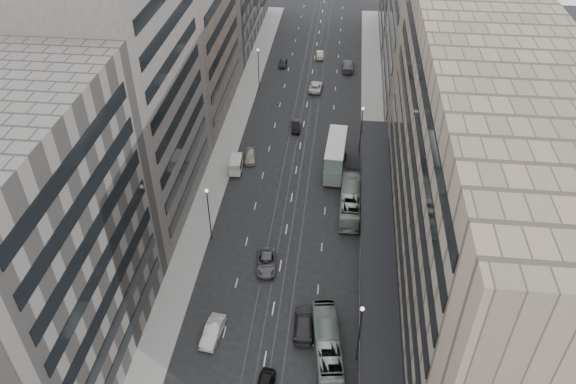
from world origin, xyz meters
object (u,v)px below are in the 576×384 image
at_px(vw_microbus, 331,348).
at_px(panel_van, 236,165).
at_px(bus_near, 327,346).
at_px(sedan_1, 213,331).
at_px(sedan_2, 266,262).
at_px(double_decker, 335,155).
at_px(bus_far, 351,200).

xyz_separation_m(vw_microbus, panel_van, (-16.11, 32.52, -0.02)).
relative_size(bus_near, panel_van, 2.88).
relative_size(bus_near, sedan_1, 2.29).
height_order(vw_microbus, sedan_2, vw_microbus).
distance_m(panel_van, sedan_2, 21.28).
xyz_separation_m(double_decker, vw_microbus, (0.96, -34.34, -1.57)).
relative_size(sedan_1, sedan_2, 0.92).
bearing_deg(sedan_1, sedan_2, 75.54).
relative_size(vw_microbus, sedan_1, 0.96).
height_order(bus_near, sedan_1, bus_near).
xyz_separation_m(bus_near, double_decker, (-0.58, 34.17, 1.36)).
bearing_deg(sedan_1, bus_far, 65.38).
relative_size(vw_microbus, sedan_2, 0.89).
distance_m(double_decker, vw_microbus, 34.39).
xyz_separation_m(bus_near, bus_far, (1.97, 25.08, 0.11)).
bearing_deg(vw_microbus, panel_van, 108.69).
relative_size(double_decker, sedan_1, 2.07).
height_order(bus_far, sedan_2, bus_far).
xyz_separation_m(bus_near, sedan_2, (-8.25, 12.43, -0.81)).
xyz_separation_m(vw_microbus, sedan_2, (-8.63, 12.60, -0.60)).
bearing_deg(bus_near, double_decker, -96.94).
bearing_deg(double_decker, sedan_2, -106.68).
bearing_deg(vw_microbus, bus_far, 78.73).
bearing_deg(sedan_2, sedan_1, -117.02).
bearing_deg(bus_near, sedan_2, -64.33).
distance_m(bus_near, vw_microbus, 0.47).
bearing_deg(panel_van, vw_microbus, -66.75).
xyz_separation_m(double_decker, sedan_1, (-12.08, -33.09, -2.10)).
xyz_separation_m(panel_van, sedan_2, (7.48, -19.91, -0.58)).
bearing_deg(panel_van, sedan_1, -87.49).
height_order(bus_near, panel_van, bus_near).
xyz_separation_m(bus_near, vw_microbus, (0.38, -0.17, -0.21)).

